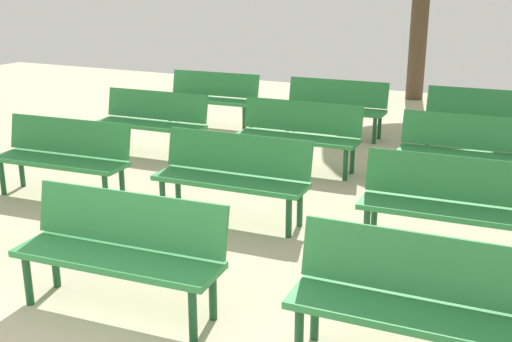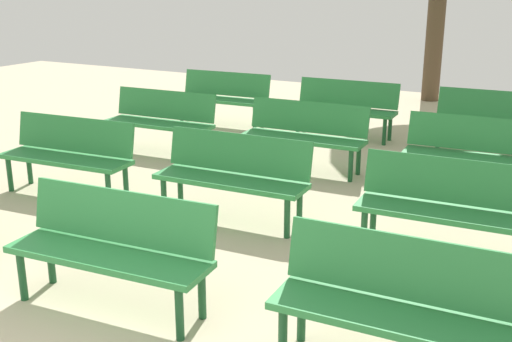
# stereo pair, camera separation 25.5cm
# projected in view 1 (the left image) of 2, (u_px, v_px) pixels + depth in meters

# --- Properties ---
(bench_r0_c1) EXTENTS (1.63, 0.61, 0.87)m
(bench_r0_c1) POSITION_uv_depth(u_px,v_px,m) (122.00, 246.00, 4.65)
(bench_r0_c1) COLOR #2D8442
(bench_r0_c1) RESTS_ON ground_plane
(bench_r0_c2) EXTENTS (1.62, 0.55, 0.87)m
(bench_r0_c2) POSITION_uv_depth(u_px,v_px,m) (420.00, 299.00, 3.89)
(bench_r0_c2) COLOR #2D8442
(bench_r0_c2) RESTS_ON ground_plane
(bench_r1_c0) EXTENTS (1.63, 0.61, 0.87)m
(bench_r1_c0) POSITION_uv_depth(u_px,v_px,m) (63.00, 153.00, 7.11)
(bench_r1_c0) COLOR #2D8442
(bench_r1_c0) RESTS_ON ground_plane
(bench_r1_c1) EXTENTS (1.62, 0.56, 0.87)m
(bench_r1_c1) POSITION_uv_depth(u_px,v_px,m) (233.00, 172.00, 6.41)
(bench_r1_c1) COLOR #2D8442
(bench_r1_c1) RESTS_ON ground_plane
(bench_r1_c2) EXTENTS (1.63, 0.58, 0.87)m
(bench_r1_c2) POSITION_uv_depth(u_px,v_px,m) (452.00, 200.00, 5.60)
(bench_r1_c2) COLOR #2D8442
(bench_r1_c2) RESTS_ON ground_plane
(bench_r2_c0) EXTENTS (1.62, 0.56, 0.87)m
(bench_r2_c0) POSITION_uv_depth(u_px,v_px,m) (153.00, 119.00, 8.86)
(bench_r2_c0) COLOR #2D8442
(bench_r2_c0) RESTS_ON ground_plane
(bench_r2_c1) EXTENTS (1.62, 0.55, 0.87)m
(bench_r2_c1) POSITION_uv_depth(u_px,v_px,m) (299.00, 131.00, 8.12)
(bench_r2_c1) COLOR #2D8442
(bench_r2_c1) RESTS_ON ground_plane
(bench_r2_c2) EXTENTS (1.63, 0.57, 0.87)m
(bench_r2_c2) POSITION_uv_depth(u_px,v_px,m) (469.00, 148.00, 7.32)
(bench_r2_c2) COLOR #2D8442
(bench_r2_c2) RESTS_ON ground_plane
(bench_r3_c0) EXTENTS (1.62, 0.57, 0.87)m
(bench_r3_c0) POSITION_uv_depth(u_px,v_px,m) (212.00, 95.00, 10.64)
(bench_r3_c0) COLOR #2D8442
(bench_r3_c0) RESTS_ON ground_plane
(bench_r3_c1) EXTENTS (1.62, 0.54, 0.87)m
(bench_r3_c1) POSITION_uv_depth(u_px,v_px,m) (335.00, 104.00, 9.85)
(bench_r3_c1) COLOR #2D8442
(bench_r3_c1) RESTS_ON ground_plane
(bench_r3_c2) EXTENTS (1.62, 0.55, 0.87)m
(bench_r3_c2) POSITION_uv_depth(u_px,v_px,m) (482.00, 116.00, 9.04)
(bench_r3_c2) COLOR #2D8442
(bench_r3_c2) RESTS_ON ground_plane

